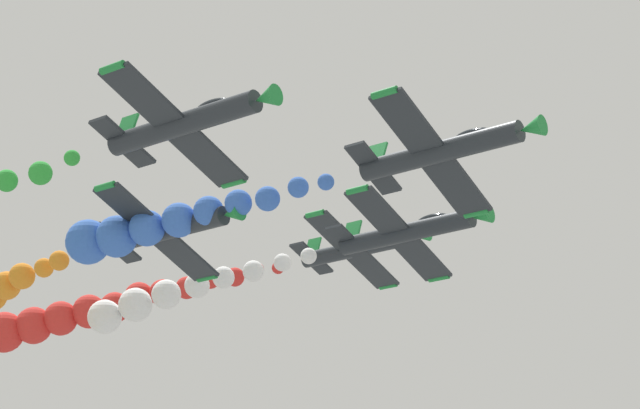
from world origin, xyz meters
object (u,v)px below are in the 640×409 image
airplane_lead (443,151)px  airplane_right_outer (360,248)px  airplane_left_inner (408,232)px  airplane_left_outer (166,230)px  airplane_right_inner (185,123)px

airplane_lead → airplane_right_outer: airplane_right_outer is taller
airplane_lead → airplane_left_inner: bearing=-139.4°
airplane_left_outer → airplane_right_inner: bearing=46.8°
airplane_right_outer → airplane_lead: bearing=44.1°
airplane_right_inner → airplane_left_outer: bearing=-133.2°
airplane_left_inner → airplane_right_inner: size_ratio=1.00×
airplane_lead → airplane_left_outer: (0.57, -18.08, -0.71)m
airplane_lead → airplane_left_outer: airplane_lead is taller
airplane_left_outer → airplane_right_outer: (-18.94, 0.27, 3.70)m
airplane_left_inner → airplane_right_outer: 13.16m
airplane_left_inner → airplane_left_outer: 14.19m
airplane_left_outer → airplane_right_outer: 19.30m
airplane_lead → airplane_left_outer: size_ratio=1.00×
airplane_left_inner → airplane_right_inner: 19.40m
airplane_left_inner → airplane_right_outer: (-8.64, -9.46, 2.99)m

